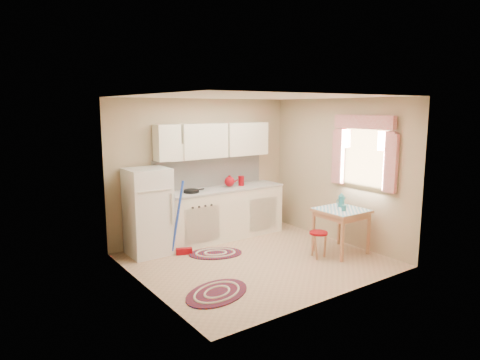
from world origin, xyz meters
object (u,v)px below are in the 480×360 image
fridge (148,212)px  stool (318,245)px  table (341,231)px  base_cabinets (224,214)px

fridge → stool: 2.75m
fridge → table: fridge is taller
base_cabinets → table: 2.10m
fridge → table: (2.58, -1.74, -0.34)m
base_cabinets → stool: base_cabinets is taller
fridge → table: bearing=-34.0°
base_cabinets → stool: 1.88m
fridge → table: 3.13m
stool → fridge: bearing=141.0°
fridge → base_cabinets: bearing=1.9°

